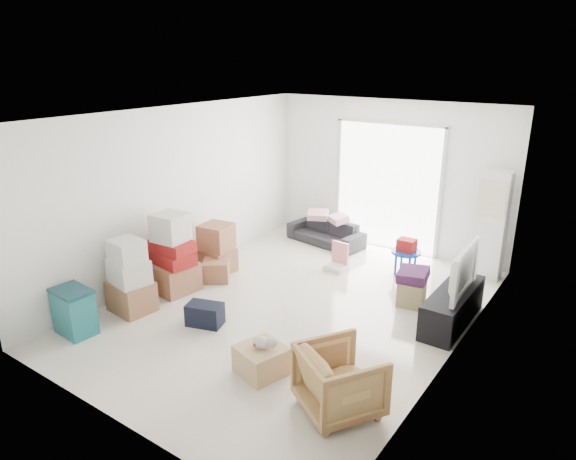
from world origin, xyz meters
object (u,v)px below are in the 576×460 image
Objects in this scene: storage_bins at (74,311)px; kids_table at (406,250)px; ac_tower at (491,225)px; sofa at (326,229)px; tv_console at (453,307)px; armchair at (340,377)px; television at (455,286)px; wood_crate at (261,360)px; ottoman at (412,293)px.

storage_bins reaches higher than kids_table.
ac_tower is 1.16× the size of sofa.
ac_tower is 2.86× the size of kids_table.
ac_tower is 1.22× the size of tv_console.
armchair is at bearing -77.47° from kids_table.
television is 1.78× the size of kids_table.
sofa is at bearing 111.33° from wood_crate.
television is at bearing -45.42° from kids_table.
ottoman is at bearing -62.66° from kids_table.
sofa is at bearing 58.31° from television.
armchair is 1.06m from wood_crate.
armchair reaches higher than kids_table.
tv_console is (0.05, -1.83, -0.64)m from ac_tower.
television is 1.64m from kids_table.
ottoman is (-0.30, 2.62, -0.20)m from armchair.
wood_crate is at bearing -106.19° from ottoman.
sofa is at bearing 147.45° from ottoman.
armchair is at bearing -83.54° from ottoman.
storage_bins is at bearing -135.13° from ottoman.
storage_bins is 1.69× the size of ottoman.
ottoman is (-0.65, 0.20, -0.37)m from television.
television reaches higher than kids_table.
kids_table reaches higher than ottoman.
ac_tower reaches higher than television.
tv_console is at bearing -17.19° from ottoman.
ottoman is 2.66m from wood_crate.
storage_bins is at bearing -123.20° from kids_table.
ottoman is (-0.60, -1.63, -0.69)m from ac_tower.
ac_tower reaches higher than ottoman.
television is 2.45m from armchair.
ac_tower reaches higher than tv_console.
tv_console is 0.68m from ottoman.
kids_table is at bearing -7.18° from sofa.
kids_table is at bearing 42.41° from television.
armchair is 1.25× the size of storage_bins.
ottoman is at bearing -51.16° from armchair.
television is at bearing 37.87° from storage_bins.
storage_bins is (-3.90, -3.03, -0.24)m from television.
armchair is at bearing -98.35° from tv_console.
tv_console is 2.93× the size of wood_crate.
kids_table reaches higher than tv_console.
sofa reaches higher than ottoman.
tv_console is 3.42m from sofa.
wood_crate is at bearing -107.79° from ac_tower.
armchair is at bearing 9.85° from storage_bins.
storage_bins reaches higher than tv_console.
television is 2.77m from wood_crate.
storage_bins is at bearing -92.54° from sofa.
television is (0.00, 0.00, 0.31)m from tv_console.
armchair is at bearing 169.47° from television.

